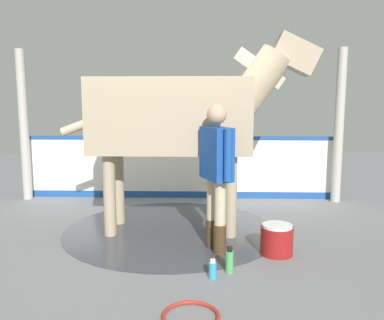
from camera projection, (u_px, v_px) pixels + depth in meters
The scene contains 11 objects.
ground_plane at pixel (167, 222), 5.78m from camera, with size 16.00×16.00×0.02m, color gray.
wet_patch at pixel (172, 229), 5.43m from camera, with size 2.92×2.92×0.00m, color #42444C.
barrier_wall at pixel (180, 169), 7.19m from camera, with size 0.65×5.72×1.13m.
roof_post_near at pixel (339, 126), 6.79m from camera, with size 0.16×0.16×2.64m, color #B7B2A8.
roof_post_far at pixel (24, 126), 6.98m from camera, with size 0.16×0.16×2.64m, color #B7B2A8.
horse at pixel (179, 116), 5.20m from camera, with size 1.16×3.40×2.61m.
handler at pixel (216, 167), 4.53m from camera, with size 0.66×0.36×1.71m.
wash_bucket at pixel (277, 240), 4.51m from camera, with size 0.37×0.37×0.35m.
bottle_shampoo at pixel (213, 270), 3.90m from camera, with size 0.08×0.08×0.20m.
bottle_spray at pixel (229, 261), 4.02m from camera, with size 0.08×0.08×0.28m.
hose_coil at pixel (191, 316), 3.18m from camera, with size 0.48×0.48×0.03m, color #B72D1E.
Camera 1 is at (-5.61, -0.00, 1.72)m, focal length 36.98 mm.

